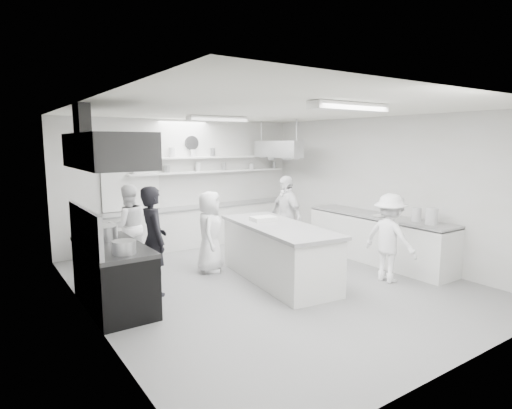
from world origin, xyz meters
TOP-DOWN VIEW (x-y plane):
  - floor at (0.00, 0.00)m, footprint 6.00×7.00m
  - ceiling at (0.00, 0.00)m, footprint 6.00×7.00m
  - wall_back at (0.00, 3.50)m, footprint 6.00×0.04m
  - wall_front at (0.00, -3.50)m, footprint 6.00×0.04m
  - wall_left at (-3.00, 0.00)m, footprint 0.04×7.00m
  - wall_right at (3.00, 0.00)m, footprint 0.04×7.00m
  - stove at (-2.60, 0.40)m, footprint 0.80×1.80m
  - exhaust_hood at (-2.60, 0.40)m, footprint 0.85×2.00m
  - back_counter at (0.30, 3.20)m, footprint 5.00×0.60m
  - shelf_lower at (0.70, 3.37)m, footprint 4.20×0.26m
  - shelf_upper at (0.70, 3.37)m, footprint 4.20×0.26m
  - pass_through_window at (-1.30, 3.48)m, footprint 1.30×0.04m
  - wall_clock at (0.20, 3.46)m, footprint 0.32×0.05m
  - right_counter at (2.65, -0.20)m, footprint 0.74×3.30m
  - pot_rack at (2.00, 2.40)m, footprint 0.30×1.60m
  - light_fixture_front at (0.00, -1.80)m, footprint 1.30×0.25m
  - light_fixture_rear at (0.00, 1.80)m, footprint 1.30×0.25m
  - prep_island at (0.20, 0.00)m, footprint 1.28×2.72m
  - stove_pot at (-2.60, 0.86)m, footprint 0.43×0.43m
  - cook_stove at (-1.89, 0.59)m, footprint 0.47×0.68m
  - cook_back at (-1.76, 2.30)m, footprint 0.85×0.68m
  - cook_island_left at (-0.57, 1.15)m, footprint 0.83×0.91m
  - cook_island_right at (1.29, 1.16)m, footprint 0.51×1.07m
  - cook_right at (1.80, -1.16)m, footprint 0.65×1.05m
  - bowl_island_a at (0.20, 0.50)m, footprint 0.34×0.34m
  - bowl_island_b at (0.23, 0.30)m, footprint 0.24×0.24m
  - bowl_right at (2.52, -0.33)m, footprint 0.29×0.29m

SIDE VIEW (x-z plane):
  - floor at x=0.00m, z-range -0.02..0.00m
  - stove at x=-2.60m, z-range 0.00..0.90m
  - back_counter at x=0.30m, z-range 0.00..0.92m
  - right_counter at x=2.65m, z-range 0.00..0.94m
  - prep_island at x=0.20m, z-range 0.00..0.96m
  - cook_island_left at x=-0.57m, z-range 0.00..1.55m
  - cook_right at x=1.80m, z-range 0.00..1.58m
  - cook_back at x=-1.76m, z-range 0.00..1.65m
  - cook_island_right at x=1.29m, z-range 0.00..1.77m
  - cook_stove at x=-1.89m, z-range 0.00..1.78m
  - bowl_right at x=2.52m, z-range 0.94..1.00m
  - bowl_island_b at x=0.23m, z-range 0.96..1.02m
  - bowl_island_a at x=0.20m, z-range 0.96..1.03m
  - stove_pot at x=-2.60m, z-range 0.91..1.17m
  - pass_through_window at x=-1.30m, z-range 0.95..1.95m
  - wall_back at x=0.00m, z-range 0.00..3.00m
  - wall_front at x=0.00m, z-range 0.00..3.00m
  - wall_left at x=-3.00m, z-range 0.00..3.00m
  - wall_right at x=3.00m, z-range 0.00..3.00m
  - shelf_lower at x=0.70m, z-range 1.73..1.77m
  - shelf_upper at x=0.70m, z-range 2.08..2.12m
  - pot_rack at x=2.00m, z-range 2.10..2.50m
  - exhaust_hood at x=-2.60m, z-range 2.10..2.60m
  - wall_clock at x=0.20m, z-range 2.29..2.61m
  - light_fixture_front at x=0.00m, z-range 2.89..2.99m
  - light_fixture_rear at x=0.00m, z-range 2.89..2.99m
  - ceiling at x=0.00m, z-range 3.00..3.02m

